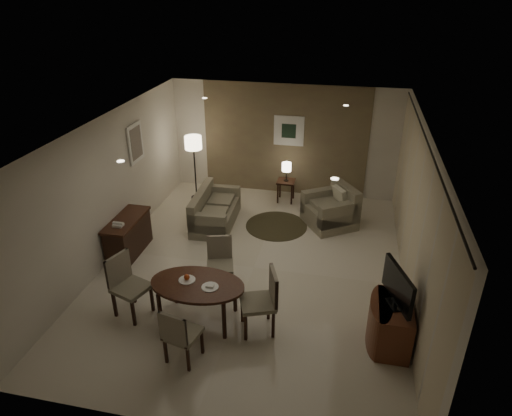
% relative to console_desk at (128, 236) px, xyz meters
% --- Properties ---
extents(room_shell, '(5.50, 7.00, 2.70)m').
position_rel_console_desk_xyz_m(room_shell, '(2.49, 0.40, 0.98)').
color(room_shell, beige).
rests_on(room_shell, ground).
extents(taupe_accent, '(3.96, 0.03, 2.70)m').
position_rel_console_desk_xyz_m(taupe_accent, '(2.49, 3.48, 0.98)').
color(taupe_accent, '#756949').
rests_on(taupe_accent, wall_back).
extents(curtain_wall, '(0.08, 6.70, 2.58)m').
position_rel_console_desk_xyz_m(curtain_wall, '(5.17, 0.00, 0.95)').
color(curtain_wall, beige).
rests_on(curtain_wall, wall_right).
extents(curtain_rod, '(0.03, 6.80, 0.03)m').
position_rel_console_desk_xyz_m(curtain_rod, '(5.17, 0.00, 2.27)').
color(curtain_rod, black).
rests_on(curtain_rod, wall_right).
extents(art_back_frame, '(0.72, 0.03, 0.72)m').
position_rel_console_desk_xyz_m(art_back_frame, '(2.59, 3.46, 1.23)').
color(art_back_frame, silver).
rests_on(art_back_frame, wall_back).
extents(art_back_canvas, '(0.34, 0.01, 0.34)m').
position_rel_console_desk_xyz_m(art_back_canvas, '(2.59, 3.44, 1.23)').
color(art_back_canvas, black).
rests_on(art_back_canvas, wall_back).
extents(art_left_frame, '(0.03, 0.60, 0.80)m').
position_rel_console_desk_xyz_m(art_left_frame, '(-0.23, 1.20, 1.48)').
color(art_left_frame, silver).
rests_on(art_left_frame, wall_left).
extents(art_left_canvas, '(0.01, 0.46, 0.64)m').
position_rel_console_desk_xyz_m(art_left_canvas, '(-0.21, 1.20, 1.48)').
color(art_left_canvas, gray).
rests_on(art_left_canvas, wall_left).
extents(downlight_nl, '(0.10, 0.10, 0.01)m').
position_rel_console_desk_xyz_m(downlight_nl, '(1.09, -1.80, 2.31)').
color(downlight_nl, white).
rests_on(downlight_nl, ceiling).
extents(downlight_nr, '(0.10, 0.10, 0.01)m').
position_rel_console_desk_xyz_m(downlight_nr, '(3.89, -1.80, 2.31)').
color(downlight_nr, white).
rests_on(downlight_nr, ceiling).
extents(downlight_fl, '(0.10, 0.10, 0.01)m').
position_rel_console_desk_xyz_m(downlight_fl, '(1.09, 1.80, 2.31)').
color(downlight_fl, white).
rests_on(downlight_fl, ceiling).
extents(downlight_fr, '(0.10, 0.10, 0.01)m').
position_rel_console_desk_xyz_m(downlight_fr, '(3.89, 1.80, 2.31)').
color(downlight_fr, white).
rests_on(downlight_fr, ceiling).
extents(console_desk, '(0.48, 1.20, 0.75)m').
position_rel_console_desk_xyz_m(console_desk, '(0.00, 0.00, 0.00)').
color(console_desk, '#412614').
rests_on(console_desk, floor).
extents(telephone, '(0.20, 0.14, 0.09)m').
position_rel_console_desk_xyz_m(telephone, '(0.00, -0.30, 0.43)').
color(telephone, white).
rests_on(telephone, console_desk).
extents(tv_cabinet, '(0.48, 0.90, 0.70)m').
position_rel_console_desk_xyz_m(tv_cabinet, '(4.89, -1.50, -0.03)').
color(tv_cabinet, brown).
rests_on(tv_cabinet, floor).
extents(flat_tv, '(0.36, 0.85, 0.60)m').
position_rel_console_desk_xyz_m(flat_tv, '(4.87, -1.50, 0.65)').
color(flat_tv, black).
rests_on(flat_tv, tv_cabinet).
extents(dining_table, '(1.47, 0.92, 0.69)m').
position_rel_console_desk_xyz_m(dining_table, '(1.96, -1.59, -0.03)').
color(dining_table, '#412614').
rests_on(dining_table, floor).
extents(chair_near, '(0.53, 0.53, 0.92)m').
position_rel_console_desk_xyz_m(chair_near, '(2.01, -2.42, 0.08)').
color(chair_near, gray).
rests_on(chair_near, floor).
extents(chair_far, '(0.55, 0.55, 0.93)m').
position_rel_console_desk_xyz_m(chair_far, '(2.06, -0.73, 0.09)').
color(chair_far, gray).
rests_on(chair_far, floor).
extents(chair_left, '(0.64, 0.64, 1.03)m').
position_rel_console_desk_xyz_m(chair_left, '(0.89, -1.67, 0.14)').
color(chair_left, gray).
rests_on(chair_left, floor).
extents(chair_right, '(0.64, 0.64, 1.03)m').
position_rel_console_desk_xyz_m(chair_right, '(2.90, -1.62, 0.14)').
color(chair_right, gray).
rests_on(chair_right, floor).
extents(plate_a, '(0.26, 0.26, 0.02)m').
position_rel_console_desk_xyz_m(plate_a, '(1.78, -1.54, 0.32)').
color(plate_a, white).
rests_on(plate_a, dining_table).
extents(plate_b, '(0.26, 0.26, 0.02)m').
position_rel_console_desk_xyz_m(plate_b, '(2.18, -1.64, 0.32)').
color(plate_b, white).
rests_on(plate_b, dining_table).
extents(fruit_apple, '(0.09, 0.09, 0.09)m').
position_rel_console_desk_xyz_m(fruit_apple, '(1.78, -1.54, 0.37)').
color(fruit_apple, '#B73E15').
rests_on(fruit_apple, plate_a).
extents(napkin, '(0.12, 0.08, 0.03)m').
position_rel_console_desk_xyz_m(napkin, '(2.18, -1.64, 0.34)').
color(napkin, white).
rests_on(napkin, plate_b).
extents(round_rug, '(1.34, 1.34, 0.01)m').
position_rel_console_desk_xyz_m(round_rug, '(2.63, 1.66, -0.37)').
color(round_rug, '#433E25').
rests_on(round_rug, floor).
extents(sofa, '(1.63, 0.87, 0.75)m').
position_rel_console_desk_xyz_m(sofa, '(1.31, 1.51, 0.00)').
color(sofa, gray).
rests_on(sofa, floor).
extents(armchair, '(1.32, 1.34, 0.88)m').
position_rel_console_desk_xyz_m(armchair, '(3.75, 1.97, 0.06)').
color(armchair, gray).
rests_on(armchair, floor).
extents(side_table, '(0.42, 0.42, 0.53)m').
position_rel_console_desk_xyz_m(side_table, '(2.63, 2.96, -0.11)').
color(side_table, black).
rests_on(side_table, floor).
extents(table_lamp, '(0.22, 0.22, 0.50)m').
position_rel_console_desk_xyz_m(table_lamp, '(2.63, 2.96, 0.41)').
color(table_lamp, '#FFEAC1').
rests_on(table_lamp, side_table).
extents(floor_lamp, '(0.40, 0.40, 1.57)m').
position_rel_console_desk_xyz_m(floor_lamp, '(0.47, 2.66, 0.41)').
color(floor_lamp, '#FFE5B7').
rests_on(floor_lamp, floor).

